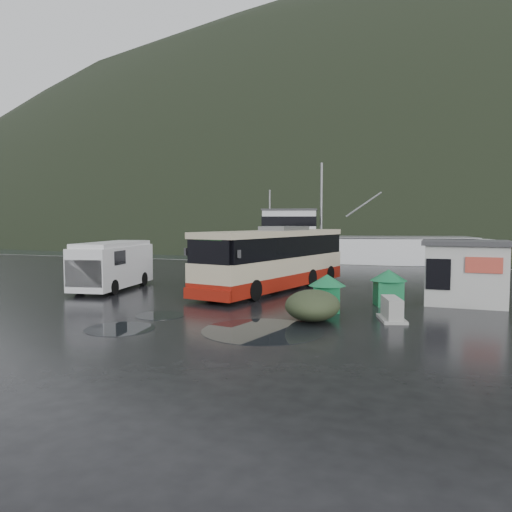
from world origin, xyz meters
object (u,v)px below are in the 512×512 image
(dome_tent, at_px, (312,320))
(waste_bin_right, at_px, (388,305))
(white_van, at_px, (113,289))
(fishing_trawler, at_px, (352,257))
(ticket_kiosk, at_px, (464,304))
(jersey_barrier_a, at_px, (320,304))
(jersey_barrier_b, at_px, (392,320))
(waste_bin_left, at_px, (327,311))
(coach_bus, at_px, (275,289))

(dome_tent, bearing_deg, waste_bin_right, 61.16)
(white_van, relative_size, fishing_trawler, 0.22)
(ticket_kiosk, bearing_deg, white_van, -175.40)
(ticket_kiosk, distance_m, jersey_barrier_a, 6.29)
(white_van, distance_m, jersey_barrier_b, 15.12)
(dome_tent, bearing_deg, white_van, 159.40)
(waste_bin_left, xyz_separation_m, fishing_trawler, (-3.94, 31.71, 0.00))
(dome_tent, relative_size, fishing_trawler, 0.10)
(white_van, distance_m, dome_tent, 12.77)
(waste_bin_right, distance_m, jersey_barrier_a, 2.90)
(coach_bus, relative_size, jersey_barrier_a, 7.10)
(white_van, xyz_separation_m, jersey_barrier_a, (11.45, -0.86, 0.00))
(waste_bin_left, distance_m, jersey_barrier_b, 2.83)
(ticket_kiosk, xyz_separation_m, fishing_trawler, (-9.27, 28.04, 0.00))
(coach_bus, xyz_separation_m, waste_bin_right, (6.15, -3.26, 0.00))
(coach_bus, xyz_separation_m, white_van, (-8.13, -3.01, 0.00))
(white_van, xyz_separation_m, dome_tent, (11.95, -4.49, 0.00))
(coach_bus, height_order, jersey_barrier_b, coach_bus)
(white_van, relative_size, jersey_barrier_b, 3.62)
(coach_bus, distance_m, jersey_barrier_a, 5.10)
(white_van, bearing_deg, waste_bin_right, -10.06)
(ticket_kiosk, bearing_deg, waste_bin_right, -154.72)
(coach_bus, distance_m, waste_bin_left, 6.77)
(coach_bus, height_order, waste_bin_right, coach_bus)
(jersey_barrier_b, bearing_deg, ticket_kiosk, 60.19)
(coach_bus, relative_size, ticket_kiosk, 3.34)
(white_van, xyz_separation_m, jersey_barrier_b, (14.70, -3.54, 0.00))
(dome_tent, height_order, fishing_trawler, fishing_trawler)
(coach_bus, xyz_separation_m, fishing_trawler, (0.01, 26.20, 0.00))
(white_van, bearing_deg, ticket_kiosk, -5.20)
(dome_tent, xyz_separation_m, jersey_barrier_b, (2.75, 0.95, 0.00))
(waste_bin_right, relative_size, jersey_barrier_b, 0.93)
(waste_bin_left, bearing_deg, ticket_kiosk, 34.49)
(jersey_barrier_b, bearing_deg, waste_bin_left, 158.20)
(waste_bin_left, relative_size, waste_bin_right, 0.96)
(coach_bus, relative_size, waste_bin_left, 7.96)
(white_van, bearing_deg, jersey_barrier_b, -22.61)
(dome_tent, bearing_deg, waste_bin_left, 86.54)
(white_van, distance_m, fishing_trawler, 30.33)
(coach_bus, xyz_separation_m, jersey_barrier_a, (3.32, -3.87, 0.00))
(waste_bin_left, height_order, waste_bin_right, waste_bin_right)
(jersey_barrier_b, relative_size, fishing_trawler, 0.06)
(ticket_kiosk, bearing_deg, jersey_barrier_b, -119.06)
(white_van, distance_m, jersey_barrier_a, 11.48)
(white_van, bearing_deg, dome_tent, -29.66)
(dome_tent, height_order, jersey_barrier_a, dome_tent)
(waste_bin_left, distance_m, jersey_barrier_a, 1.75)
(fishing_trawler, bearing_deg, coach_bus, -102.65)
(white_van, height_order, waste_bin_right, white_van)
(waste_bin_left, height_order, fishing_trawler, fishing_trawler)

